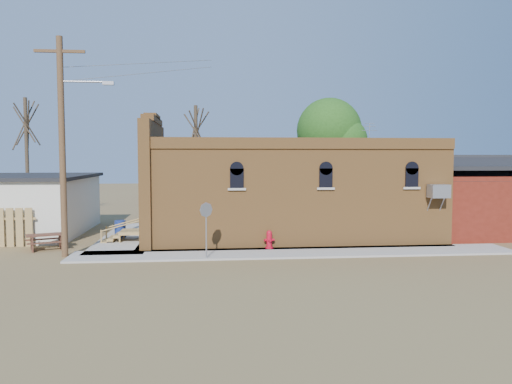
{
  "coord_description": "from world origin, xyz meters",
  "views": [
    {
      "loc": [
        -2.33,
        -19.95,
        4.13
      ],
      "look_at": [
        0.12,
        4.64,
        2.4
      ],
      "focal_mm": 35.0,
      "sensor_mm": 36.0,
      "label": 1
    }
  ],
  "objects": [
    {
      "name": "tree_bare_far",
      "position": [
        -14.0,
        14.0,
        6.36
      ],
      "size": [
        2.8,
        2.8,
        8.16
      ],
      "color": "brown",
      "rests_on": "ground"
    },
    {
      "name": "brick_bar",
      "position": [
        1.64,
        5.49,
        2.34
      ],
      "size": [
        16.4,
        7.97,
        6.3
      ],
      "color": "#A46932",
      "rests_on": "ground"
    },
    {
      "name": "utility_pole",
      "position": [
        -8.14,
        1.2,
        4.77
      ],
      "size": [
        3.12,
        0.26,
        9.0
      ],
      "color": "#46301C",
      "rests_on": "ground"
    },
    {
      "name": "tree_leafy",
      "position": [
        6.0,
        13.5,
        5.93
      ],
      "size": [
        4.4,
        4.4,
        8.15
      ],
      "color": "brown",
      "rests_on": "ground"
    },
    {
      "name": "fire_hydrant",
      "position": [
        0.42,
        1.8,
        0.48
      ],
      "size": [
        0.48,
        0.47,
        0.81
      ],
      "rotation": [
        0.0,
        0.0,
        0.37
      ],
      "color": "#B20A1E",
      "rests_on": "sidewalk_south"
    },
    {
      "name": "trash_barrel",
      "position": [
        -6.7,
        5.65,
        0.5
      ],
      "size": [
        0.66,
        0.66,
        0.85
      ],
      "primitive_type": "cylinder",
      "rotation": [
        0.0,
        0.0,
        -0.22
      ],
      "color": "navy",
      "rests_on": "sidewalk_west"
    },
    {
      "name": "stop_sign",
      "position": [
        -2.35,
        0.0,
        1.81
      ],
      "size": [
        0.51,
        0.42,
        2.25
      ],
      "rotation": [
        0.0,
        0.0,
        0.23
      ],
      "color": "#9A999F",
      "rests_on": "sidewalk_south"
    },
    {
      "name": "picnic_table",
      "position": [
        -9.5,
        3.01,
        0.45
      ],
      "size": [
        2.0,
        1.76,
        0.69
      ],
      "rotation": [
        0.0,
        0.0,
        0.38
      ],
      "color": "#542F21",
      "rests_on": "ground"
    },
    {
      "name": "sidewalk_south",
      "position": [
        1.5,
        0.9,
        0.04
      ],
      "size": [
        19.0,
        2.2,
        0.08
      ],
      "primitive_type": "cube",
      "color": "#9E9991",
      "rests_on": "ground"
    },
    {
      "name": "red_shed",
      "position": [
        11.5,
        5.5,
        2.27
      ],
      "size": [
        5.4,
        6.4,
        4.3
      ],
      "color": "#59180F",
      "rests_on": "ground"
    },
    {
      "name": "ground",
      "position": [
        0.0,
        0.0,
        0.0
      ],
      "size": [
        120.0,
        120.0,
        0.0
      ],
      "primitive_type": "plane",
      "color": "brown",
      "rests_on": "ground"
    },
    {
      "name": "tree_bare_near",
      "position": [
        -3.0,
        13.0,
        5.96
      ],
      "size": [
        2.8,
        2.8,
        7.65
      ],
      "color": "brown",
      "rests_on": "ground"
    },
    {
      "name": "sidewalk_west",
      "position": [
        -6.3,
        6.0,
        0.04
      ],
      "size": [
        2.6,
        10.0,
        0.08
      ],
      "primitive_type": "cube",
      "color": "#9E9991",
      "rests_on": "ground"
    }
  ]
}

